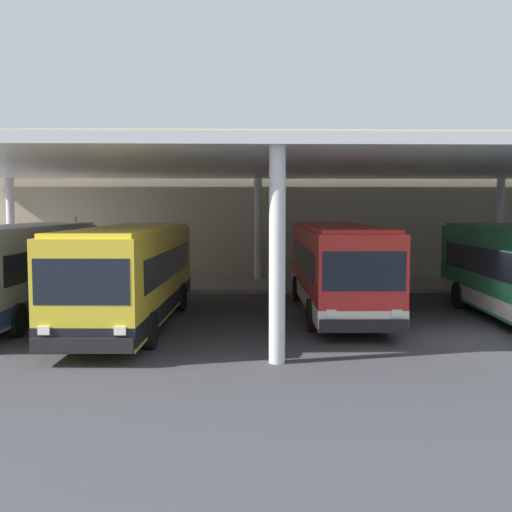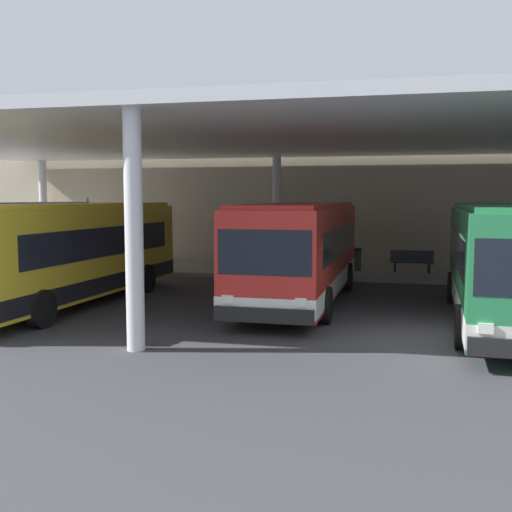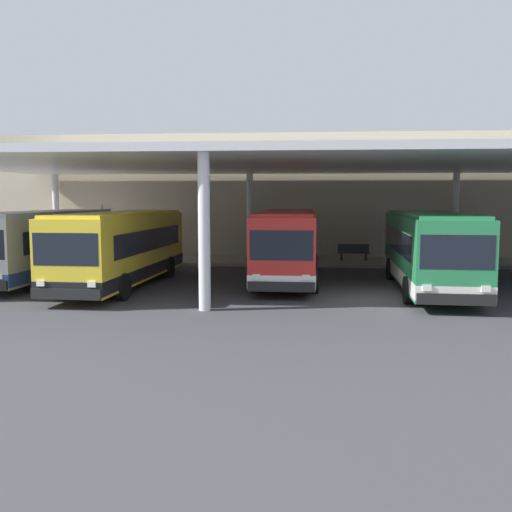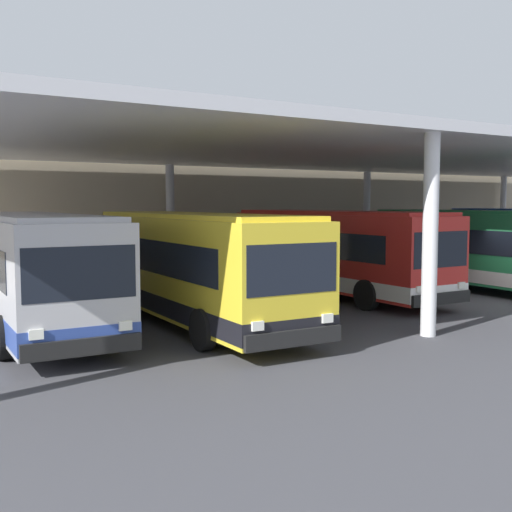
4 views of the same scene
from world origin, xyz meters
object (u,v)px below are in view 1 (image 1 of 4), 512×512
Objects in this scene: bus_middle_bay at (337,267)px; banner_sign at (76,247)px; bench_waiting at (388,273)px; trash_bin at (339,272)px; bus_second_bay at (131,274)px; bus_nearest_bay at (19,270)px.

bus_middle_bay is 3.30× the size of banner_sign.
bench_waiting is 1.84× the size of trash_bin.
bus_middle_bay is 8.21m from bench_waiting.
bus_second_bay and bus_middle_bay have the same top height.
bus_middle_bay is 5.87× the size of bench_waiting.
bench_waiting is at bearing 3.43° from banner_sign.
bus_middle_bay is 12.76m from banner_sign.
bus_second_bay is at bearing -138.18° from bench_waiting.
bus_second_bay is at bearing -162.58° from bus_middle_bay.
bus_nearest_bay is 7.03m from banner_sign.
bus_middle_bay is at bearing 17.42° from bus_second_bay.
banner_sign reaches higher than bus_nearest_bay.
banner_sign is at bearing -176.57° from bench_waiting.
bus_nearest_bay is at bearing -151.79° from bench_waiting.
bus_middle_bay is at bearing 3.07° from bus_nearest_bay.
trash_bin is at bearing 80.18° from bus_middle_bay.
banner_sign is (-14.64, -0.88, 1.32)m from bench_waiting.
trash_bin is 0.31× the size of banner_sign.
bus_second_bay reaches higher than trash_bin.
banner_sign reaches higher than bench_waiting.
banner_sign is (-12.28, -0.88, 1.30)m from trash_bin.
bus_second_bay is 1.01× the size of bus_middle_bay.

